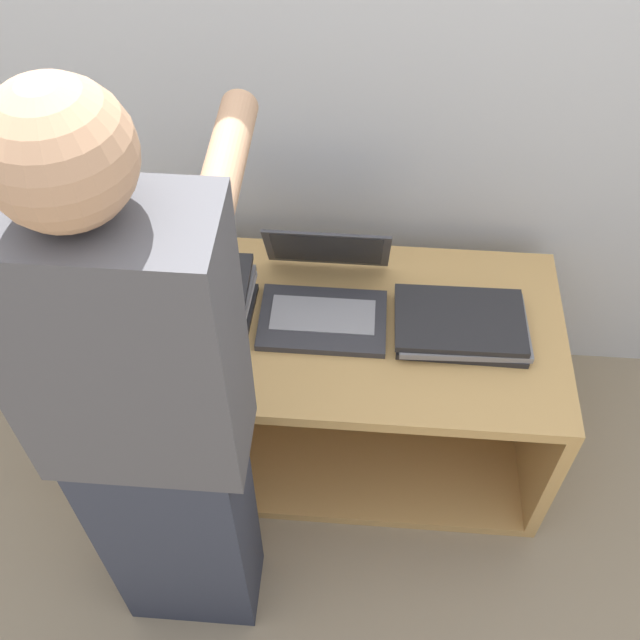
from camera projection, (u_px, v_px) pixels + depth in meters
ground_plane at (314, 522)px, 2.24m from camera, size 12.00×12.00×0.00m
wall_back at (336, 20)px, 1.79m from camera, size 8.00×0.05×2.40m
cart at (324, 366)px, 2.27m from camera, size 1.30×0.62×0.56m
laptop_open at (324, 296)px, 2.01m from camera, size 0.34×0.33×0.22m
laptop_stack_left at (185, 297)px, 1.98m from camera, size 0.36×0.24×0.13m
laptop_stack_right at (461, 325)px, 1.97m from camera, size 0.36×0.23×0.06m
person at (152, 433)px, 1.51m from camera, size 0.40×0.53×1.61m
inventory_tag at (176, 296)px, 1.89m from camera, size 0.06×0.02×0.01m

